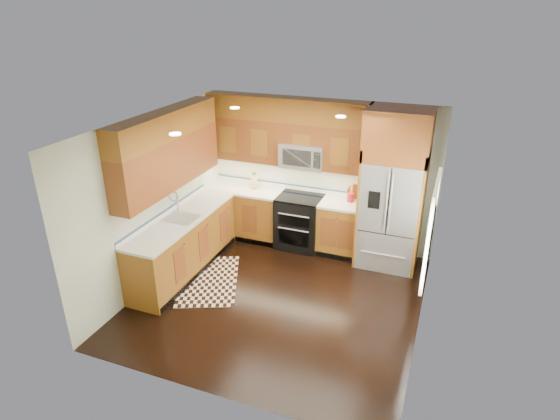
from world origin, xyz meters
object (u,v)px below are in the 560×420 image
at_px(refrigerator, 393,190).
at_px(knife_block, 254,181).
at_px(utensil_crock, 351,195).
at_px(range, 300,222).
at_px(rug, 209,280).

relative_size(refrigerator, knife_block, 8.69).
height_order(refrigerator, knife_block, refrigerator).
bearing_deg(refrigerator, utensil_crock, 167.17).
distance_m(range, knife_block, 1.10).
relative_size(refrigerator, utensil_crock, 8.00).
bearing_deg(rug, knife_block, 66.02).
distance_m(rug, knife_block, 2.05).
bearing_deg(range, refrigerator, -1.40).
height_order(rug, knife_block, knife_block).
bearing_deg(rug, range, 36.54).
relative_size(rug, utensil_crock, 4.48).
height_order(range, knife_block, knife_block).
relative_size(range, knife_block, 3.16).
bearing_deg(knife_block, rug, -91.03).
xyz_separation_m(range, rug, (-0.95, -1.61, -0.46)).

